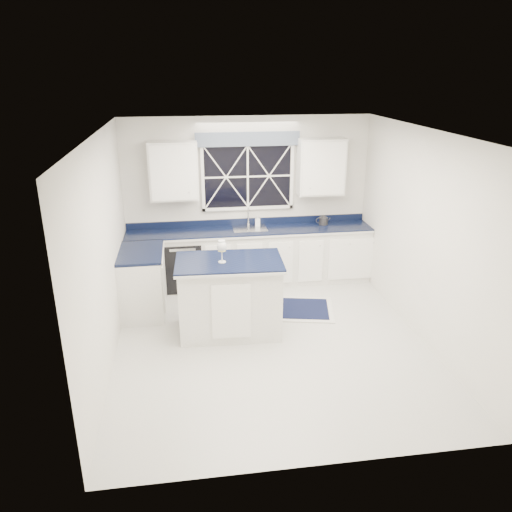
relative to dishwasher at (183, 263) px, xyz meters
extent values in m
plane|color=#B3B3AE|center=(1.10, -1.95, -0.41)|extent=(4.50, 4.50, 0.00)
cube|color=silver|center=(1.10, 0.30, 0.94)|extent=(4.00, 0.10, 2.70)
cube|color=silver|center=(1.10, 0.00, 0.04)|extent=(3.98, 0.60, 0.90)
cube|color=silver|center=(-0.60, -0.80, 0.04)|extent=(0.60, 1.00, 0.90)
cube|color=black|center=(1.10, 0.00, 0.51)|extent=(3.98, 0.64, 0.04)
cube|color=black|center=(0.00, 0.00, 0.00)|extent=(0.60, 0.58, 0.82)
cube|color=black|center=(1.10, 0.27, 1.34)|extent=(1.40, 0.02, 1.00)
cube|color=slate|center=(1.10, 0.21, 1.94)|extent=(1.65, 0.04, 0.22)
cube|color=silver|center=(-0.07, 0.13, 1.49)|extent=(0.75, 0.34, 0.90)
cube|color=silver|center=(2.28, 0.13, 1.49)|extent=(0.75, 0.34, 0.90)
cylinder|color=#B9B8BB|center=(1.10, 0.22, 0.55)|extent=(0.05, 0.05, 0.04)
cylinder|color=#B9B8BB|center=(1.10, 0.22, 0.69)|extent=(0.02, 0.02, 0.28)
cylinder|color=#B9B8BB|center=(1.10, 0.13, 0.82)|extent=(0.02, 0.18, 0.02)
cube|color=silver|center=(0.60, -1.60, 0.09)|extent=(1.36, 0.83, 0.99)
cube|color=black|center=(0.60, -1.60, 0.61)|extent=(1.43, 0.90, 0.04)
cube|color=beige|center=(1.51, -1.07, -0.40)|extent=(1.51, 1.10, 0.01)
cube|color=black|center=(1.51, -1.07, -0.39)|extent=(1.34, 0.92, 0.01)
cylinder|color=#323234|center=(2.35, 0.09, 0.59)|extent=(0.16, 0.16, 0.12)
cone|color=#323234|center=(2.35, 0.09, 0.67)|extent=(0.13, 0.13, 0.05)
torus|color=#323234|center=(2.27, 0.10, 0.60)|extent=(0.10, 0.03, 0.10)
cylinder|color=#323234|center=(2.43, 0.08, 0.61)|extent=(0.06, 0.02, 0.08)
cylinder|color=silver|center=(0.51, -1.65, 0.63)|extent=(0.10, 0.10, 0.01)
cylinder|color=silver|center=(0.51, -1.65, 0.72)|extent=(0.02, 0.02, 0.16)
ellipsoid|color=silver|center=(0.51, -1.65, 0.85)|extent=(0.13, 0.13, 0.16)
cylinder|color=#D3C96F|center=(0.51, -1.65, 0.82)|extent=(0.10, 0.10, 0.07)
imported|color=silver|center=(1.25, 0.17, 0.62)|extent=(0.09, 0.09, 0.17)
camera|label=1|loc=(0.07, -7.65, 2.98)|focal=35.00mm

